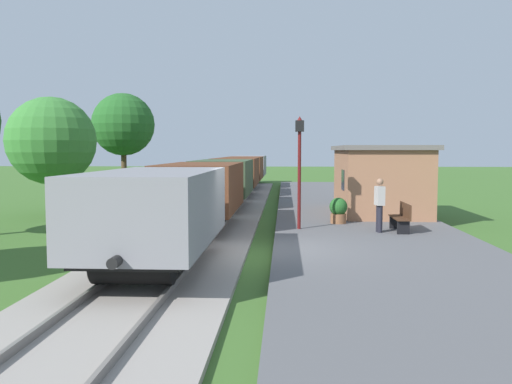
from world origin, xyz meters
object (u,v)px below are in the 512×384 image
freight_train (230,177)px  lamp_post_near (299,152)px  station_hut (379,179)px  person_waiting (380,203)px  potted_planter (338,210)px  tree_trackside_far (51,141)px  tree_field_left (123,125)px  bench_near_hut (402,217)px

freight_train → lamp_post_near: bearing=-72.6°
station_hut → person_waiting: 5.34m
freight_train → station_hut: station_hut is taller
lamp_post_near → potted_planter: bearing=44.8°
lamp_post_near → tree_trackside_far: (-10.43, 4.77, 0.44)m
freight_train → potted_planter: size_ratio=42.79×
person_waiting → tree_field_left: (-11.40, 10.50, 2.98)m
freight_train → bench_near_hut: freight_train is taller
tree_trackside_far → potted_planter: bearing=-15.8°
bench_near_hut → tree_trackside_far: (-13.69, 5.16, 2.52)m
tree_trackside_far → freight_train: bearing=40.3°
station_hut → tree_trackside_far: size_ratio=1.13×
bench_near_hut → potted_planter: 2.57m
person_waiting → station_hut: bearing=-108.5°
freight_train → tree_field_left: bearing=-171.3°
bench_near_hut → potted_planter: (-1.83, 1.81, 0.00)m
bench_near_hut → tree_trackside_far: bearing=159.3°
station_hut → potted_planter: station_hut is taller
freight_train → tree_field_left: tree_field_left is taller
lamp_post_near → tree_field_left: size_ratio=0.64×
tree_trackside_far → tree_field_left: size_ratio=0.88×
bench_near_hut → lamp_post_near: lamp_post_near is taller
freight_train → tree_field_left: size_ratio=6.76×
station_hut → lamp_post_near: size_ratio=1.57×
potted_planter → lamp_post_near: 2.90m
person_waiting → lamp_post_near: size_ratio=0.46×
lamp_post_near → freight_train: bearing=107.4°
bench_near_hut → lamp_post_near: bearing=173.2°
lamp_post_near → tree_trackside_far: bearing=155.4°
potted_planter → lamp_post_near: lamp_post_near is taller
bench_near_hut → person_waiting: size_ratio=0.88×
lamp_post_near → tree_trackside_far: tree_trackside_far is taller
person_waiting → potted_planter: size_ratio=1.87×
freight_train → bench_near_hut: bearing=-59.2°
tree_trackside_far → tree_field_left: (1.55, 5.14, 0.93)m
freight_train → person_waiting: 12.79m
freight_train → station_hut: size_ratio=6.76×
station_hut → tree_field_left: size_ratio=1.00×
station_hut → tree_trackside_far: (-13.85, 0.12, 1.59)m
freight_train → person_waiting: (5.90, -11.35, -0.21)m
freight_train → station_hut: 9.14m
person_waiting → tree_trackside_far: tree_trackside_far is taller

